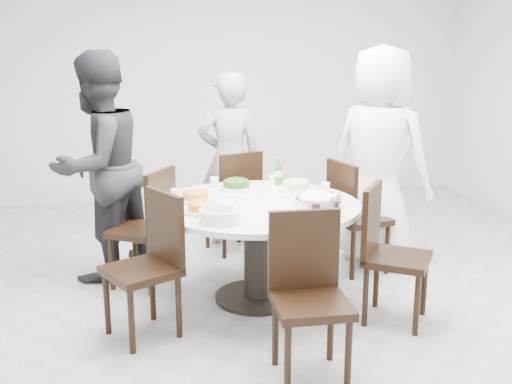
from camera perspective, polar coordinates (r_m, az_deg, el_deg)
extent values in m
cube|color=#A3A3A7|center=(4.86, 2.36, -8.81)|extent=(6.00, 6.00, 0.01)
cube|color=silver|center=(7.46, -2.85, 10.15)|extent=(6.00, 0.01, 2.80)
cylinder|color=white|center=(4.47, 0.12, -5.70)|extent=(1.50, 1.50, 0.75)
cube|color=black|center=(5.09, 9.85, -2.30)|extent=(0.51, 0.51, 0.95)
cube|color=black|center=(5.52, -2.35, -0.84)|extent=(0.54, 0.54, 0.95)
cube|color=black|center=(4.79, -10.93, -3.37)|extent=(0.58, 0.58, 0.95)
cube|color=black|center=(3.95, -10.92, -7.08)|extent=(0.57, 0.57, 0.95)
cube|color=black|center=(3.42, 5.29, -10.24)|extent=(0.43, 0.43, 0.95)
cube|color=black|center=(4.21, 13.33, -5.91)|extent=(0.58, 0.58, 0.95)
imported|color=white|center=(5.25, 11.67, 3.32)|extent=(1.05, 1.09, 1.88)
imported|color=black|center=(5.69, -2.53, 3.13)|extent=(0.61, 0.40, 1.64)
imported|color=black|center=(4.97, -14.76, 2.31)|extent=(1.11, 1.13, 1.84)
cylinder|color=white|center=(4.76, -1.91, 0.65)|extent=(0.27, 0.27, 0.07)
cylinder|color=white|center=(4.74, 3.85, 0.58)|extent=(0.28, 0.28, 0.07)
cylinder|color=white|center=(4.42, -5.80, -0.49)|extent=(0.24, 0.24, 0.06)
cylinder|color=white|center=(4.30, 6.64, -0.84)|extent=(0.29, 0.29, 0.07)
cylinder|color=white|center=(4.11, -5.16, -1.55)|extent=(0.25, 0.25, 0.07)
cylinder|color=silver|center=(4.01, 5.85, -1.50)|extent=(0.30, 0.30, 0.13)
cylinder|color=white|center=(3.89, -3.46, -2.26)|extent=(0.27, 0.27, 0.08)
cylinder|color=#2C6D2B|center=(4.92, 2.14, 1.97)|extent=(0.06, 0.06, 0.22)
cylinder|color=white|center=(4.98, -1.27, 1.29)|extent=(0.07, 0.07, 0.08)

